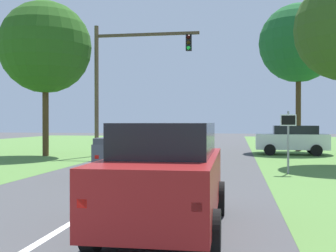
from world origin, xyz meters
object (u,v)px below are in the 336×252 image
oak_tree_right (299,43)px  red_suv_near (167,174)px  pickup_truck_lead (138,149)px  traffic_light (122,71)px  keep_moving_sign (288,134)px  extra_tree_2 (45,47)px  crossing_suv_far (292,139)px

oak_tree_right → red_suv_near: bearing=-103.6°
pickup_truck_lead → traffic_light: traffic_light is taller
keep_moving_sign → oak_tree_right: bearing=80.6°
red_suv_near → pickup_truck_lead: bearing=107.1°
red_suv_near → traffic_light: bearing=108.3°
keep_moving_sign → oak_tree_right: size_ratio=0.24×
red_suv_near → keep_moving_sign: 9.71m
oak_tree_right → pickup_truck_lead: bearing=-118.4°
keep_moving_sign → extra_tree_2: extra_tree_2 is taller
traffic_light → keep_moving_sign: size_ratio=3.15×
pickup_truck_lead → oak_tree_right: oak_tree_right is taller
traffic_light → crossing_suv_far: size_ratio=1.76×
keep_moving_sign → oak_tree_right: 14.69m
traffic_light → crossing_suv_far: 11.10m
red_suv_near → crossing_suv_far: (4.60, 19.01, -0.10)m
oak_tree_right → crossing_suv_far: 7.36m
red_suv_near → oak_tree_right: 23.94m
traffic_light → extra_tree_2: (-4.55, -0.34, 1.45)m
keep_moving_sign → extra_tree_2: size_ratio=0.27×
red_suv_near → keep_moving_sign: (3.24, 9.15, 0.51)m
red_suv_near → extra_tree_2: 19.34m
pickup_truck_lead → crossing_suv_far: (7.03, 11.12, -0.03)m
pickup_truck_lead → extra_tree_2: bearing=133.5°
red_suv_near → extra_tree_2: bearing=122.1°
oak_tree_right → crossing_suv_far: bearing=-103.5°
red_suv_near → oak_tree_right: oak_tree_right is taller
traffic_light → extra_tree_2: size_ratio=0.84×
traffic_light → pickup_truck_lead: bearing=-70.5°
traffic_light → extra_tree_2: bearing=-175.7°
keep_moving_sign → oak_tree_right: oak_tree_right is taller
crossing_suv_far → traffic_light: bearing=-163.6°
oak_tree_right → extra_tree_2: size_ratio=1.11×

